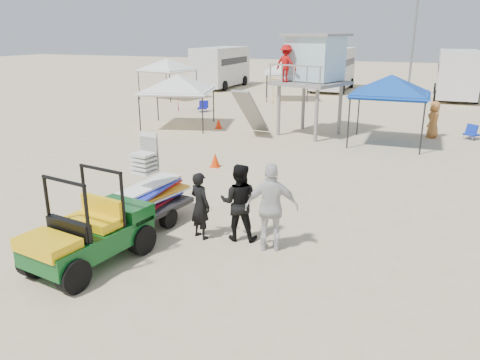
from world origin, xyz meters
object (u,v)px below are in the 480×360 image
at_px(man_left, 200,206).
at_px(surf_trailer, 150,192).
at_px(lifeguard_tower, 310,62).
at_px(utility_cart, 86,224).
at_px(canopy_blue, 392,78).

bearing_deg(man_left, surf_trailer, 11.42).
bearing_deg(lifeguard_tower, surf_trailer, -95.05).
bearing_deg(man_left, utility_cart, 75.82).
height_order(man_left, canopy_blue, canopy_blue).
distance_m(man_left, lifeguard_tower, 12.28).
bearing_deg(utility_cart, canopy_blue, 71.03).
height_order(utility_cart, canopy_blue, canopy_blue).
xyz_separation_m(utility_cart, lifeguard_tower, (1.04, 14.06, 2.34)).
bearing_deg(surf_trailer, man_left, -11.19).
distance_m(surf_trailer, canopy_blue, 12.08).
bearing_deg(man_left, lifeguard_tower, -65.11).
bearing_deg(surf_trailer, utility_cart, -90.12).
distance_m(utility_cart, lifeguard_tower, 14.29).
bearing_deg(surf_trailer, lifeguard_tower, 84.95).
height_order(surf_trailer, canopy_blue, canopy_blue).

